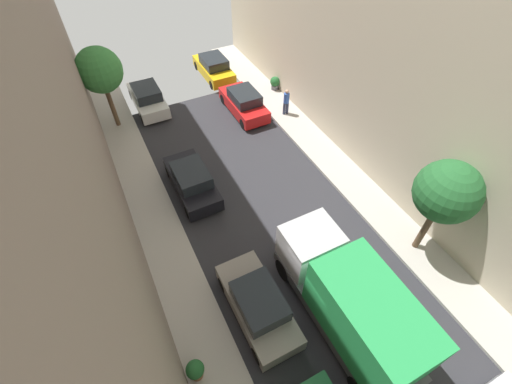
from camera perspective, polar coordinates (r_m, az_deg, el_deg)
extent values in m
plane|color=#2D2D33|center=(15.09, 10.67, -15.98)|extent=(32.00, 32.00, 0.00)
cube|color=#B7B2A8|center=(14.04, -7.96, -24.29)|extent=(2.00, 44.00, 0.15)
cube|color=#B7B2A8|center=(17.44, 24.43, -8.01)|extent=(2.00, 44.00, 0.15)
cube|color=gray|center=(14.01, 0.27, -18.19)|extent=(1.76, 4.20, 0.76)
cube|color=#1E2328|center=(13.32, 0.59, -17.48)|extent=(1.56, 2.10, 0.64)
cylinder|color=black|center=(14.73, -5.38, -14.83)|extent=(0.22, 0.64, 0.64)
cylinder|color=black|center=(15.01, 0.22, -12.50)|extent=(0.22, 0.64, 0.64)
cylinder|color=black|center=(13.61, 0.33, -25.26)|extent=(0.22, 0.64, 0.64)
cylinder|color=black|center=(13.91, 6.52, -22.34)|extent=(0.22, 0.64, 0.64)
cube|color=black|center=(18.04, -10.45, 1.49)|extent=(1.76, 4.20, 0.76)
cube|color=#1E2328|center=(17.45, -10.59, 2.77)|extent=(1.56, 2.10, 0.64)
cylinder|color=black|center=(19.21, -14.09, 3.21)|extent=(0.22, 0.64, 0.64)
cylinder|color=black|center=(19.42, -9.75, 4.71)|extent=(0.22, 0.64, 0.64)
cylinder|color=black|center=(17.08, -11.03, -3.24)|extent=(0.22, 0.64, 0.64)
cylinder|color=black|center=(17.32, -6.21, -1.47)|extent=(0.22, 0.64, 0.64)
cube|color=white|center=(24.68, -17.30, 14.20)|extent=(1.76, 4.20, 0.76)
cube|color=#1E2328|center=(24.19, -17.58, 15.41)|extent=(1.56, 2.10, 0.64)
cylinder|color=black|center=(26.05, -19.75, 14.81)|extent=(0.22, 0.64, 0.64)
cylinder|color=black|center=(26.21, -16.41, 15.90)|extent=(0.22, 0.64, 0.64)
cylinder|color=black|center=(23.43, -18.03, 11.37)|extent=(0.22, 0.64, 0.64)
cylinder|color=black|center=(23.60, -14.37, 12.58)|extent=(0.22, 0.64, 0.64)
cube|color=red|center=(23.21, -2.03, 14.15)|extent=(1.76, 4.20, 0.76)
cube|color=#1E2328|center=(22.72, -1.90, 15.44)|extent=(1.56, 2.10, 0.64)
cylinder|color=black|center=(24.28, -5.37, 14.99)|extent=(0.22, 0.64, 0.64)
cylinder|color=black|center=(24.80, -1.93, 15.92)|extent=(0.22, 0.64, 0.64)
cylinder|color=black|center=(21.92, -2.10, 11.15)|extent=(0.22, 0.64, 0.64)
cylinder|color=black|center=(22.49, 1.57, 12.22)|extent=(0.22, 0.64, 0.64)
cube|color=gold|center=(27.29, -6.93, 19.33)|extent=(1.76, 4.20, 0.76)
cube|color=#1E2328|center=(26.84, -6.94, 20.51)|extent=(1.56, 2.10, 0.64)
cylinder|color=black|center=(28.49, -9.68, 19.78)|extent=(0.22, 0.64, 0.64)
cylinder|color=black|center=(28.92, -6.60, 20.56)|extent=(0.22, 0.64, 0.64)
cylinder|color=black|center=(25.90, -7.20, 17.06)|extent=(0.22, 0.64, 0.64)
cylinder|color=black|center=(26.38, -3.91, 17.93)|extent=(0.22, 0.64, 0.64)
cube|color=#4C4C51|center=(14.11, 13.93, -18.36)|extent=(2.20, 6.60, 0.50)
cube|color=#B7B7BC|center=(13.96, 8.91, -8.75)|extent=(2.10, 1.80, 1.70)
cube|color=green|center=(12.60, 17.99, -19.10)|extent=(2.24, 4.20, 2.40)
cylinder|color=black|center=(14.85, 4.64, -12.56)|extent=(0.30, 0.96, 0.96)
cylinder|color=black|center=(15.54, 10.99, -9.54)|extent=(0.30, 0.96, 0.96)
cylinder|color=black|center=(14.36, 23.30, -24.10)|extent=(0.30, 0.96, 0.96)
cylinder|color=#2D334C|center=(22.90, 4.67, 13.53)|extent=(0.18, 0.18, 0.82)
cylinder|color=#2D334C|center=(23.00, 5.16, 13.66)|extent=(0.18, 0.18, 0.82)
cylinder|color=#3359B2|center=(22.55, 5.04, 15.14)|extent=(0.36, 0.36, 0.64)
sphere|color=tan|center=(22.31, 5.12, 16.13)|extent=(0.24, 0.24, 0.24)
cylinder|color=brown|center=(23.03, -22.59, 12.93)|extent=(0.27, 0.27, 2.71)
sphere|color=#38843D|center=(21.93, -24.38, 17.80)|extent=(2.52, 2.52, 2.52)
cylinder|color=brown|center=(16.39, 26.10, -5.29)|extent=(0.27, 0.27, 2.66)
sphere|color=#23602D|center=(14.84, 28.93, 0.05)|extent=(2.47, 2.47, 2.47)
cylinder|color=slate|center=(25.54, 3.09, 16.86)|extent=(0.50, 0.50, 0.31)
sphere|color=#23602D|center=(25.33, 3.13, 17.68)|extent=(0.67, 0.67, 0.67)
cylinder|color=brown|center=(13.57, -9.72, -27.31)|extent=(0.42, 0.42, 0.40)
sphere|color=#23602D|center=(13.14, -10.00, -26.79)|extent=(0.63, 0.63, 0.63)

